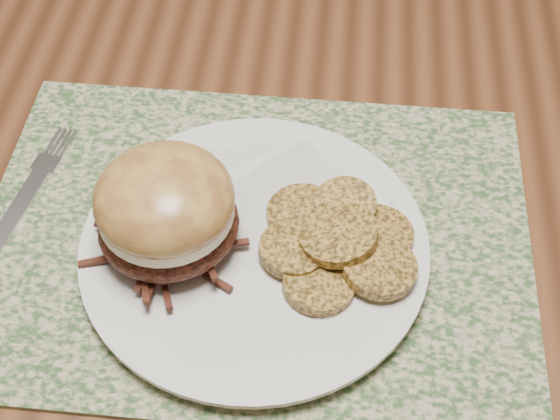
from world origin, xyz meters
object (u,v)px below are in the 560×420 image
object	(u,v)px
dinner_plate	(255,248)
fork	(22,204)
pork_sandwich	(166,210)
dining_table	(162,135)

from	to	relation	value
dinner_plate	fork	world-z (taller)	dinner_plate
pork_sandwich	dinner_plate	bearing A→B (deg)	-18.97
dining_table	fork	bearing A→B (deg)	-113.94
dining_table	pork_sandwich	xyz separation A→B (m)	(0.06, -0.21, 0.14)
dinner_plate	pork_sandwich	world-z (taller)	pork_sandwich
dinner_plate	fork	distance (m)	0.20
dining_table	dinner_plate	size ratio (longest dim) A/B	5.77
fork	dinner_plate	bearing A→B (deg)	1.20
dining_table	pork_sandwich	world-z (taller)	pork_sandwich
pork_sandwich	fork	xyz separation A→B (m)	(-0.14, 0.04, -0.05)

